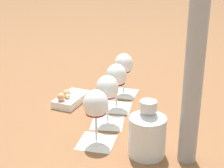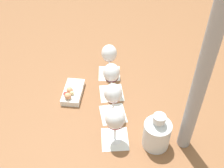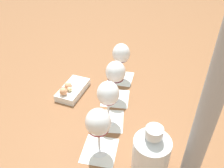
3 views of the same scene
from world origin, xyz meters
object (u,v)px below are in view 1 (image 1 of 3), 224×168
wine_glass_1 (107,90)px  wine_glass_3 (124,66)px  snack_dish (70,99)px  ceramic_vase (147,132)px  wine_glass_0 (96,106)px  umbrella_pole (199,18)px  wine_glass_2 (116,77)px

wine_glass_1 → wine_glass_3: size_ratio=1.00×
snack_dish → wine_glass_3: bearing=-1.8°
wine_glass_3 → ceramic_vase: size_ratio=1.02×
wine_glass_0 → umbrella_pole: umbrella_pole is taller
snack_dish → ceramic_vase: bearing=-81.9°
snack_dish → umbrella_pole: 0.68m
wine_glass_1 → umbrella_pole: (0.10, -0.31, 0.29)m
snack_dish → umbrella_pole: umbrella_pole is taller
umbrella_pole → wine_glass_3: bearing=80.6°
ceramic_vase → snack_dish: bearing=98.1°
wine_glass_0 → wine_glass_1: same height
wine_glass_0 → snack_dish: 0.35m
wine_glass_2 → umbrella_pole: bearing=-88.8°
wine_glass_3 → wine_glass_2: bearing=-130.0°
wine_glass_1 → wine_glass_2: same height
wine_glass_2 → snack_dish: bearing=139.7°
wine_glass_1 → wine_glass_2: bearing=48.5°
wine_glass_2 → wine_glass_1: bearing=-131.5°
wine_glass_3 → umbrella_pole: size_ratio=0.21×
wine_glass_2 → snack_dish: 0.22m
wine_glass_3 → umbrella_pole: umbrella_pole is taller
wine_glass_3 → umbrella_pole: 0.61m
wine_glass_1 → wine_glass_3: bearing=49.3°
ceramic_vase → wine_glass_0: bearing=128.2°
wine_glass_1 → snack_dish: bearing=103.6°
wine_glass_2 → ceramic_vase: (-0.08, -0.34, -0.05)m
wine_glass_2 → umbrella_pole: size_ratio=0.21×
wine_glass_2 → ceramic_vase: 0.35m
wine_glass_3 → snack_dish: size_ratio=0.96×
ceramic_vase → wine_glass_2: bearing=77.0°
wine_glass_2 → ceramic_vase: bearing=-103.0°
wine_glass_2 → ceramic_vase: size_ratio=1.02×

